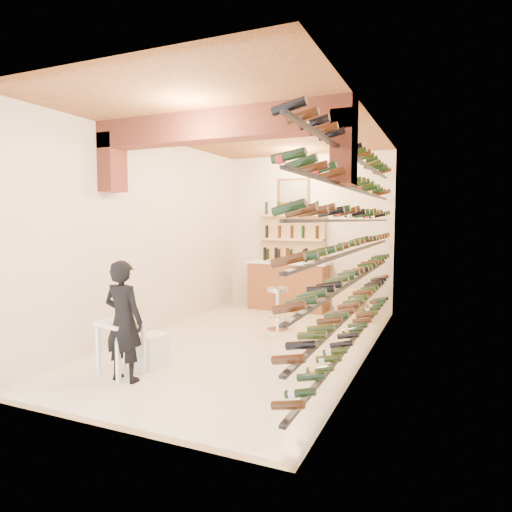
{
  "coord_description": "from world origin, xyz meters",
  "views": [
    {
      "loc": [
        2.74,
        -5.99,
        1.86
      ],
      "look_at": [
        0.0,
        0.3,
        1.3
      ],
      "focal_mm": 31.25,
      "sensor_mm": 36.0,
      "label": 1
    }
  ],
  "objects_px": {
    "back_counter": "(288,284)",
    "crate_lower": "(349,313)",
    "tasting_table": "(121,331)",
    "white_stool": "(152,350)",
    "person": "(123,321)",
    "wine_rack": "(352,243)",
    "chrome_barstool": "(278,306)"
  },
  "relations": [
    {
      "from": "wine_rack",
      "to": "chrome_barstool",
      "type": "distance_m",
      "value": 2.01
    },
    {
      "from": "wine_rack",
      "to": "crate_lower",
      "type": "bearing_deg",
      "value": 101.91
    },
    {
      "from": "person",
      "to": "chrome_barstool",
      "type": "xyz_separation_m",
      "value": [
        0.81,
        2.88,
        -0.28
      ]
    },
    {
      "from": "back_counter",
      "to": "chrome_barstool",
      "type": "bearing_deg",
      "value": -75.9
    },
    {
      "from": "white_stool",
      "to": "person",
      "type": "distance_m",
      "value": 0.73
    },
    {
      "from": "person",
      "to": "crate_lower",
      "type": "relative_size",
      "value": 3.2
    },
    {
      "from": "back_counter",
      "to": "crate_lower",
      "type": "bearing_deg",
      "value": -18.15
    },
    {
      "from": "tasting_table",
      "to": "wine_rack",
      "type": "bearing_deg",
      "value": 50.4
    },
    {
      "from": "white_stool",
      "to": "crate_lower",
      "type": "height_order",
      "value": "white_stool"
    },
    {
      "from": "tasting_table",
      "to": "white_stool",
      "type": "distance_m",
      "value": 0.55
    },
    {
      "from": "wine_rack",
      "to": "back_counter",
      "type": "height_order",
      "value": "wine_rack"
    },
    {
      "from": "chrome_barstool",
      "to": "crate_lower",
      "type": "xyz_separation_m",
      "value": [
        0.93,
        1.3,
        -0.29
      ]
    },
    {
      "from": "back_counter",
      "to": "wine_rack",
      "type": "bearing_deg",
      "value": -55.34
    },
    {
      "from": "tasting_table",
      "to": "person",
      "type": "height_order",
      "value": "person"
    },
    {
      "from": "wine_rack",
      "to": "back_counter",
      "type": "xyz_separation_m",
      "value": [
        -1.83,
        2.65,
        -1.02
      ]
    },
    {
      "from": "back_counter",
      "to": "chrome_barstool",
      "type": "xyz_separation_m",
      "value": [
        0.44,
        -1.74,
        -0.11
      ]
    },
    {
      "from": "wine_rack",
      "to": "crate_lower",
      "type": "distance_m",
      "value": 2.66
    },
    {
      "from": "wine_rack",
      "to": "chrome_barstool",
      "type": "bearing_deg",
      "value": 147.04
    },
    {
      "from": "tasting_table",
      "to": "crate_lower",
      "type": "distance_m",
      "value": 4.49
    },
    {
      "from": "white_stool",
      "to": "chrome_barstool",
      "type": "distance_m",
      "value": 2.49
    },
    {
      "from": "person",
      "to": "wine_rack",
      "type": "bearing_deg",
      "value": -136.8
    },
    {
      "from": "wine_rack",
      "to": "crate_lower",
      "type": "height_order",
      "value": "wine_rack"
    },
    {
      "from": "person",
      "to": "crate_lower",
      "type": "bearing_deg",
      "value": -111.35
    },
    {
      "from": "white_stool",
      "to": "person",
      "type": "relative_size",
      "value": 0.3
    },
    {
      "from": "tasting_table",
      "to": "crate_lower",
      "type": "xyz_separation_m",
      "value": [
        1.89,
        4.05,
        -0.41
      ]
    },
    {
      "from": "person",
      "to": "tasting_table",
      "type": "bearing_deg",
      "value": -38.58
    },
    {
      "from": "wine_rack",
      "to": "chrome_barstool",
      "type": "height_order",
      "value": "wine_rack"
    },
    {
      "from": "tasting_table",
      "to": "person",
      "type": "bearing_deg",
      "value": -27.63
    },
    {
      "from": "chrome_barstool",
      "to": "crate_lower",
      "type": "height_order",
      "value": "chrome_barstool"
    },
    {
      "from": "wine_rack",
      "to": "white_stool",
      "type": "bearing_deg",
      "value": -146.87
    },
    {
      "from": "chrome_barstool",
      "to": "crate_lower",
      "type": "bearing_deg",
      "value": 54.39
    },
    {
      "from": "white_stool",
      "to": "tasting_table",
      "type": "bearing_deg",
      "value": -109.24
    }
  ]
}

